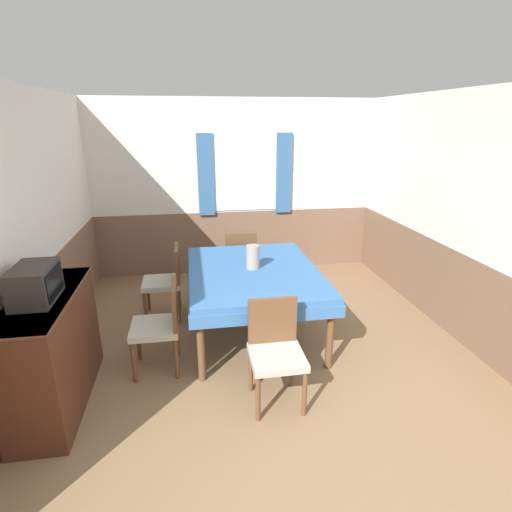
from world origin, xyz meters
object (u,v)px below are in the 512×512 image
(chair_left_near, at_px, (161,322))
(dining_table, at_px, (253,278))
(vase, at_px, (253,257))
(chair_left_far, at_px, (167,279))
(sideboard, at_px, (53,350))
(chair_head_near, at_px, (275,348))
(tv, at_px, (35,284))
(chair_head_window, at_px, (240,258))

(chair_left_near, bearing_deg, dining_table, -60.18)
(vase, bearing_deg, chair_left_far, 151.63)
(sideboard, bearing_deg, dining_table, 26.63)
(chair_head_near, relative_size, chair_left_far, 1.00)
(chair_left_far, relative_size, tv, 2.02)
(tv, bearing_deg, sideboard, 82.94)
(dining_table, distance_m, chair_left_near, 1.12)
(tv, bearing_deg, chair_head_window, 49.62)
(dining_table, height_order, chair_head_window, chair_head_window)
(chair_head_window, distance_m, tv, 2.88)
(chair_left_near, height_order, tv, tv)
(chair_left_far, xyz_separation_m, sideboard, (-0.85, -1.46, 0.01))
(dining_table, xyz_separation_m, vase, (0.00, 0.03, 0.23))
(dining_table, relative_size, chair_left_far, 2.04)
(dining_table, xyz_separation_m, chair_left_far, (-0.96, 0.55, -0.17))
(dining_table, xyz_separation_m, chair_head_near, (0.00, -1.16, -0.17))
(chair_left_near, bearing_deg, chair_left_far, 0.00)
(dining_table, distance_m, chair_head_window, 1.17)
(chair_head_near, bearing_deg, chair_left_near, -32.34)
(chair_head_near, bearing_deg, tv, -5.59)
(chair_left_near, xyz_separation_m, chair_left_far, (0.00, 1.10, 0.00))
(chair_head_window, distance_m, chair_left_near, 1.96)
(chair_head_near, relative_size, chair_left_near, 1.00)
(tv, bearing_deg, chair_left_near, 26.60)
(tv, height_order, vase, tv)
(chair_left_near, distance_m, vase, 1.19)
(chair_left_far, distance_m, vase, 1.16)
(vase, bearing_deg, dining_table, -91.70)
(dining_table, height_order, vase, vase)
(chair_left_far, bearing_deg, vase, -118.37)
(dining_table, distance_m, chair_left_far, 1.12)
(dining_table, xyz_separation_m, chair_left_near, (-0.96, -0.55, -0.17))
(chair_left_near, relative_size, sideboard, 0.68)
(chair_head_window, xyz_separation_m, sideboard, (-1.81, -2.07, 0.01))
(vase, bearing_deg, tv, -150.92)
(chair_head_window, distance_m, vase, 1.20)
(dining_table, distance_m, sideboard, 2.03)
(tv, bearing_deg, chair_head_near, -5.59)
(chair_head_near, distance_m, chair_left_far, 1.96)
(sideboard, xyz_separation_m, vase, (1.81, 0.94, 0.39))
(chair_left_far, bearing_deg, chair_left_near, -180.00)
(chair_head_window, relative_size, tv, 2.02)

